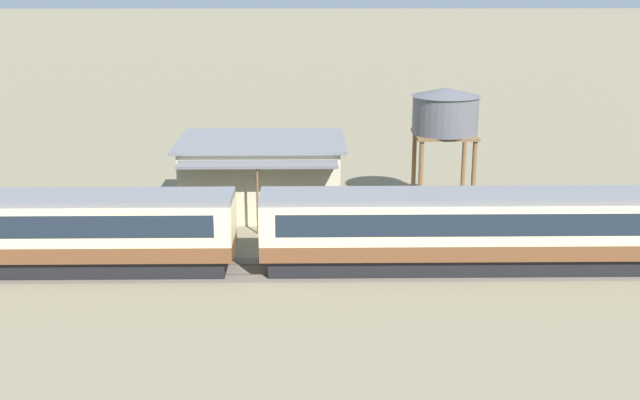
# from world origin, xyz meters

# --- Properties ---
(ground_plane) EXTENTS (600.00, 600.00, 0.00)m
(ground_plane) POSITION_xyz_m (0.00, 0.00, 0.00)
(ground_plane) COLOR #7A7056
(passenger_train) EXTENTS (85.31, 3.09, 4.00)m
(passenger_train) POSITION_xyz_m (-5.13, -0.08, 2.22)
(passenger_train) COLOR brown
(passenger_train) RESTS_ON ground_plane
(railway_track) EXTENTS (146.85, 3.60, 0.04)m
(railway_track) POSITION_xyz_m (-4.32, -0.08, 0.01)
(railway_track) COLOR #665B51
(railway_track) RESTS_ON ground_plane
(station_building) EXTENTS (10.35, 8.71, 4.55)m
(station_building) POSITION_xyz_m (-5.23, 10.55, 2.30)
(station_building) COLOR beige
(station_building) RESTS_ON ground_plane
(water_tower) EXTENTS (4.25, 4.25, 7.75)m
(water_tower) POSITION_xyz_m (6.12, 10.48, 6.18)
(water_tower) COLOR brown
(water_tower) RESTS_ON ground_plane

